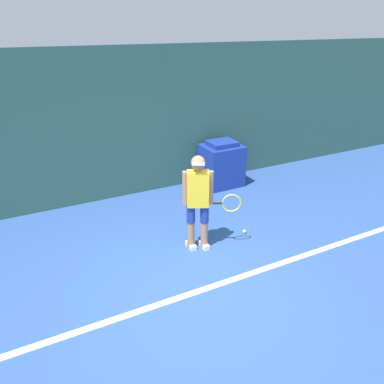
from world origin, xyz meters
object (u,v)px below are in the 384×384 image
tennis_ball (244,232)px  water_bottle (197,187)px  covered_chair (221,164)px  tennis_player (199,199)px

tennis_ball → water_bottle: 2.00m
covered_chair → water_bottle: (-0.68, -0.09, -0.38)m
tennis_player → water_bottle: tennis_player is taller
tennis_player → tennis_ball: bearing=27.3°
tennis_player → tennis_ball: 1.28m
tennis_player → tennis_ball: (0.94, 0.03, -0.86)m
tennis_player → water_bottle: size_ratio=6.89×
tennis_ball → water_bottle: bearing=87.4°
tennis_player → covered_chair: bearing=76.4°
tennis_ball → tennis_player: bearing=-178.1°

